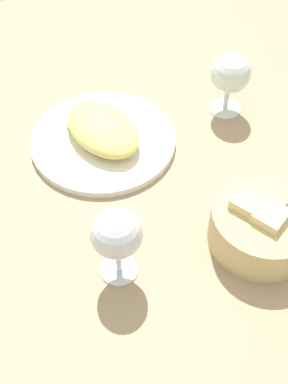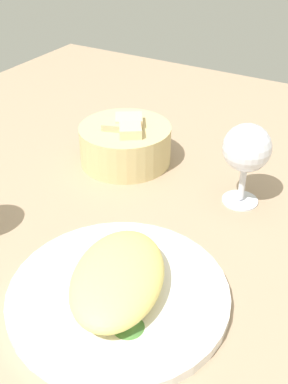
% 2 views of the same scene
% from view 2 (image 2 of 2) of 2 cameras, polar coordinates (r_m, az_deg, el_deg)
% --- Properties ---
extents(ground_plane, '(1.40, 1.40, 0.02)m').
position_cam_2_polar(ground_plane, '(0.66, 2.31, -7.17)').
color(ground_plane, tan).
extents(plate, '(0.27, 0.27, 0.01)m').
position_cam_2_polar(plate, '(0.58, -3.24, -12.15)').
color(plate, white).
rests_on(plate, ground_plane).
extents(omelette, '(0.19, 0.16, 0.04)m').
position_cam_2_polar(omelette, '(0.56, -3.33, -10.14)').
color(omelette, '#EBD470').
rests_on(omelette, plate).
extents(lettuce_garnish, '(0.04, 0.04, 0.01)m').
position_cam_2_polar(lettuce_garnish, '(0.53, -1.91, -15.60)').
color(lettuce_garnish, '#457B36').
rests_on(lettuce_garnish, plate).
extents(bread_basket, '(0.16, 0.16, 0.08)m').
position_cam_2_polar(bread_basket, '(0.83, -2.27, 5.94)').
color(bread_basket, '#CCB77C').
rests_on(bread_basket, ground_plane).
extents(wine_glass_near, '(0.07, 0.07, 0.13)m').
position_cam_2_polar(wine_glass_near, '(0.71, 12.31, 4.88)').
color(wine_glass_near, silver).
rests_on(wine_glass_near, ground_plane).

